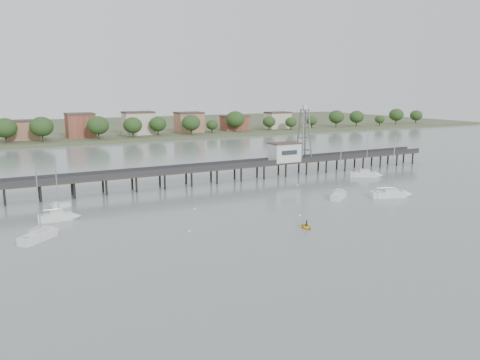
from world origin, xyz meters
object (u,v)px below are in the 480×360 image
object	(u,v)px
sailboat_a	(45,234)
lattice_tower	(304,135)
sailboat_e	(369,175)
white_tender	(60,205)
pier	(201,169)
yellow_dinghy	(306,228)
sailboat_b	(63,217)
sailboat_d	(396,194)
sailboat_c	(340,195)

from	to	relation	value
sailboat_a	lattice_tower	bearing A→B (deg)	-21.24
sailboat_e	white_tender	bearing A→B (deg)	-149.27
pier	sailboat_e	size ratio (longest dim) A/B	11.09
white_tender	yellow_dinghy	bearing A→B (deg)	-58.98
lattice_tower	sailboat_b	size ratio (longest dim) A/B	1.34
white_tender	sailboat_d	bearing A→B (deg)	-35.05
pier	yellow_dinghy	bearing A→B (deg)	-88.40
pier	sailboat_c	distance (m)	35.81
sailboat_d	yellow_dinghy	distance (m)	33.52
sailboat_a	pier	bearing A→B (deg)	-7.45
sailboat_a	sailboat_c	bearing A→B (deg)	-42.96
sailboat_d	sailboat_c	size ratio (longest dim) A/B	1.25
lattice_tower	yellow_dinghy	distance (m)	54.58
pier	sailboat_e	xyz separation A→B (m)	(44.93, -12.45, -3.15)
pier	sailboat_e	world-z (taller)	sailboat_e
lattice_tower	sailboat_c	size ratio (longest dim) A/B	1.30
sailboat_a	white_tender	bearing A→B (deg)	33.74
sailboat_d	sailboat_b	world-z (taller)	sailboat_d
lattice_tower	sailboat_a	size ratio (longest dim) A/B	1.18
sailboat_e	sailboat_c	bearing A→B (deg)	-112.38
pier	sailboat_c	bearing A→B (deg)	-52.99
sailboat_e	lattice_tower	bearing A→B (deg)	170.42
sailboat_e	sailboat_b	bearing A→B (deg)	-142.16
lattice_tower	sailboat_b	world-z (taller)	lattice_tower
sailboat_c	sailboat_a	bearing A→B (deg)	145.44
sailboat_e	sailboat_b	size ratio (longest dim) A/B	1.17
sailboat_e	pier	bearing A→B (deg)	-162.23
pier	sailboat_a	distance (m)	49.19
pier	sailboat_d	xyz separation A→B (m)	(33.12, -33.76, -3.16)
sailboat_a	sailboat_e	bearing A→B (deg)	-32.29
lattice_tower	sailboat_b	bearing A→B (deg)	-164.33
lattice_tower	sailboat_a	world-z (taller)	lattice_tower
pier	sailboat_e	distance (m)	46.73
sailboat_d	yellow_dinghy	xyz separation A→B (m)	(-31.89, -10.29, -0.63)
sailboat_e	white_tender	xyz separation A→B (m)	(-80.23, 3.55, -0.18)
pier	sailboat_a	world-z (taller)	sailboat_a
sailboat_e	sailboat_a	world-z (taller)	sailboat_e
sailboat_d	sailboat_c	xyz separation A→B (m)	(-11.65, 5.27, 0.01)
sailboat_b	sailboat_c	bearing A→B (deg)	-6.43
lattice_tower	sailboat_a	xyz separation A→B (m)	(-71.42, -28.58, -10.46)
pier	sailboat_b	xyz separation A→B (m)	(-35.94, -18.92, -3.14)
sailboat_d	white_tender	world-z (taller)	sailboat_d
sailboat_e	sailboat_b	distance (m)	81.12
sailboat_d	sailboat_b	distance (m)	70.64
sailboat_a	white_tender	xyz separation A→B (m)	(4.62, 19.67, -0.18)
yellow_dinghy	sailboat_b	bearing A→B (deg)	154.77
lattice_tower	pier	bearing A→B (deg)	-180.00
sailboat_d	sailboat_b	bearing A→B (deg)	-173.31
sailboat_a	sailboat_c	distance (m)	61.39
pier	sailboat_a	bearing A→B (deg)	-144.40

